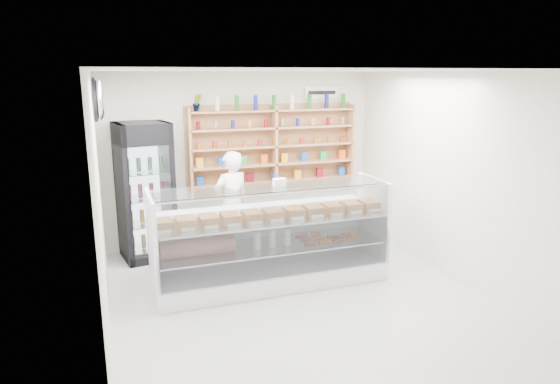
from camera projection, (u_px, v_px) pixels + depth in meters
name	position (u px, v px, depth m)	size (l,w,h in m)	color
room	(298.00, 190.00, 5.98)	(5.00, 5.00, 5.00)	#AAA9AE
display_counter	(271.00, 257.00, 6.69)	(3.11, 0.93, 1.35)	white
shop_worker	(231.00, 204.00, 7.61)	(0.60, 0.39, 1.64)	white
drinks_cooler	(145.00, 191.00, 7.49)	(0.86, 0.84, 2.07)	black
wall_shelving	(274.00, 146.00, 8.24)	(2.84, 0.28, 1.33)	#B47D55
potted_plant	(197.00, 103.00, 7.67)	(0.15, 0.12, 0.27)	#1E6626
security_mirror	(99.00, 100.00, 6.13)	(0.15, 0.50, 0.50)	silver
wall_sign	(322.00, 93.00, 8.46)	(0.62, 0.03, 0.20)	white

